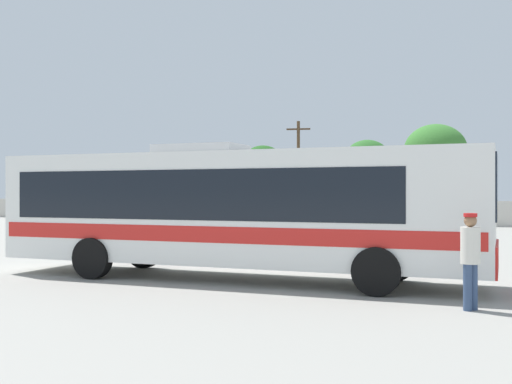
% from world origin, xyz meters
% --- Properties ---
extents(ground_plane, '(300.00, 300.00, 0.00)m').
position_xyz_m(ground_plane, '(0.00, 10.00, 0.00)').
color(ground_plane, gray).
extents(perimeter_wall, '(80.00, 0.30, 1.65)m').
position_xyz_m(perimeter_wall, '(0.00, 27.88, 0.82)').
color(perimeter_wall, beige).
rests_on(perimeter_wall, ground_plane).
extents(coach_bus_white_red, '(12.37, 2.89, 3.40)m').
position_xyz_m(coach_bus_white_red, '(0.95, -0.57, 1.82)').
color(coach_bus_white_red, white).
rests_on(coach_bus_white_red, ground_plane).
extents(attendant_by_bus_door, '(0.50, 0.50, 1.80)m').
position_xyz_m(attendant_by_bus_door, '(6.85, -2.64, 1.02)').
color(attendant_by_bus_door, '#33476B').
rests_on(attendant_by_bus_door, ground_plane).
extents(parked_car_leftmost_red, '(4.39, 2.08, 1.52)m').
position_xyz_m(parked_car_leftmost_red, '(-9.12, 23.58, 0.80)').
color(parked_car_leftmost_red, red).
rests_on(parked_car_leftmost_red, ground_plane).
extents(parked_car_second_dark_blue, '(4.51, 2.18, 1.43)m').
position_xyz_m(parked_car_second_dark_blue, '(-2.87, 23.51, 0.77)').
color(parked_car_second_dark_blue, navy).
rests_on(parked_car_second_dark_blue, ground_plane).
extents(utility_pole_near, '(1.79, 0.49, 7.57)m').
position_xyz_m(utility_pole_near, '(-7.49, 29.82, 3.97)').
color(utility_pole_near, '#4C3823').
rests_on(utility_pole_near, ground_plane).
extents(roadside_tree_left, '(3.65, 3.65, 6.17)m').
position_xyz_m(roadside_tree_left, '(-12.06, 34.01, 4.59)').
color(roadside_tree_left, brown).
rests_on(roadside_tree_left, ground_plane).
extents(roadside_tree_midleft, '(3.47, 3.47, 6.20)m').
position_xyz_m(roadside_tree_midleft, '(-2.77, 32.13, 4.69)').
color(roadside_tree_midleft, brown).
rests_on(roadside_tree_midleft, ground_plane).
extents(roadside_tree_midright, '(4.37, 4.37, 7.03)m').
position_xyz_m(roadside_tree_midright, '(2.39, 30.77, 5.16)').
color(roadside_tree_midright, brown).
rests_on(roadside_tree_midright, ground_plane).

